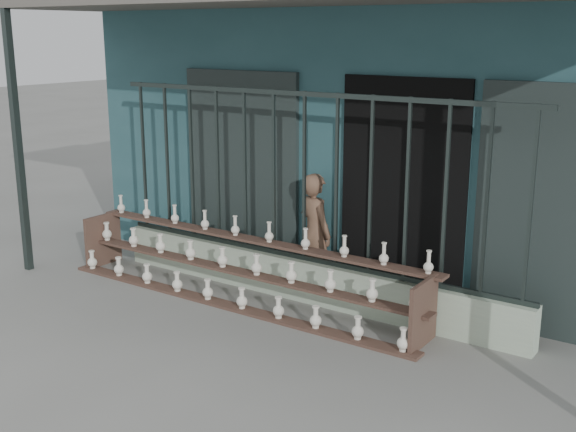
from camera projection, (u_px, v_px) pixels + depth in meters
The scene contains 6 objects.
ground at pixel (228, 340), 6.84m from camera, with size 60.00×60.00×0.00m, color slate.
workshop_building at pixel (422, 123), 9.81m from camera, with size 7.40×6.60×3.21m.
parapet_wall at pixel (304, 279), 7.82m from camera, with size 5.00×0.20×0.45m, color #B1C5A9.
security_fence at pixel (304, 178), 7.54m from camera, with size 5.00×0.04×1.80m.
shelf_rack at pixel (238, 268), 7.77m from camera, with size 4.50×0.68×0.85m.
elderly_woman at pixel (315, 233), 7.96m from camera, with size 0.49×0.32×1.35m, color brown.
Camera 1 is at (4.05, -4.90, 2.84)m, focal length 45.00 mm.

